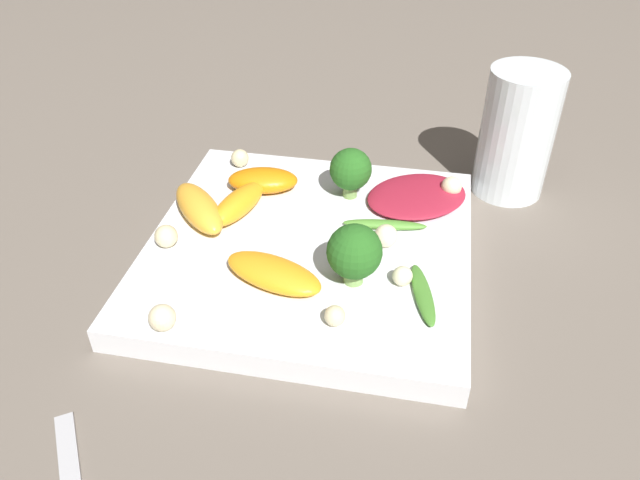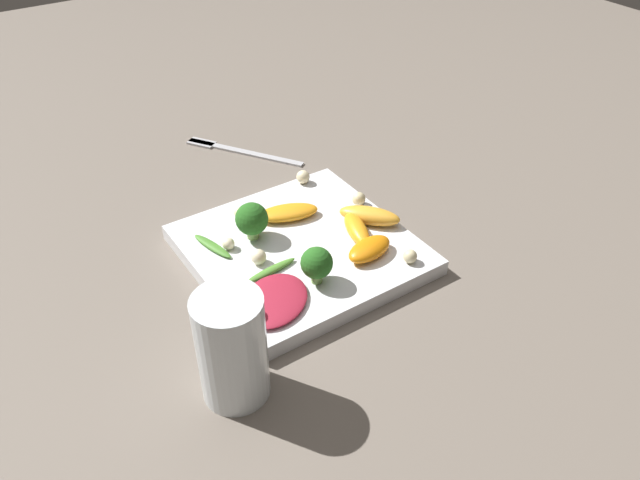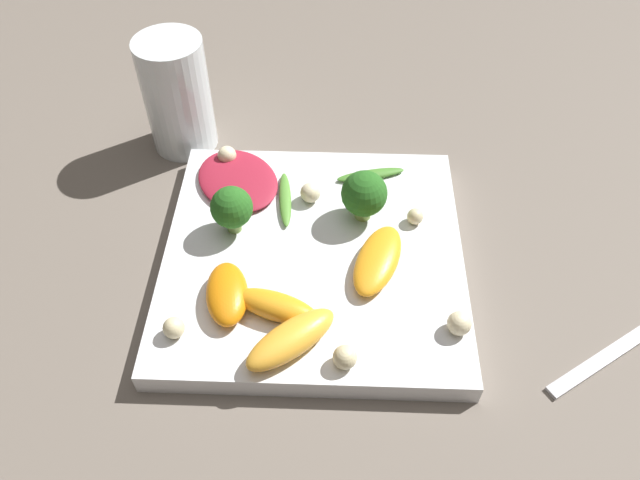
{
  "view_description": "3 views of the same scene",
  "coord_description": "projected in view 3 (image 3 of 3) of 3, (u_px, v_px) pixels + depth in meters",
  "views": [
    {
      "loc": [
        -0.39,
        -0.08,
        0.32
      ],
      "look_at": [
        -0.0,
        -0.01,
        0.03
      ],
      "focal_mm": 35.0,
      "sensor_mm": 36.0,
      "label": 1
    },
    {
      "loc": [
        0.51,
        -0.31,
        0.48
      ],
      "look_at": [
        0.02,
        0.02,
        0.03
      ],
      "focal_mm": 35.0,
      "sensor_mm": 36.0,
      "label": 2
    },
    {
      "loc": [
        -0.02,
        0.34,
        0.42
      ],
      "look_at": [
        -0.01,
        -0.0,
        0.03
      ],
      "focal_mm": 35.0,
      "sensor_mm": 36.0,
      "label": 3
    }
  ],
  "objects": [
    {
      "name": "orange_segment_0",
      "position": [
        378.0,
        260.0,
        0.51
      ],
      "size": [
        0.06,
        0.08,
        0.02
      ],
      "color": "orange",
      "rests_on": "plate"
    },
    {
      "name": "macadamia_nut_2",
      "position": [
        459.0,
        323.0,
        0.47
      ],
      "size": [
        0.02,
        0.02,
        0.02
      ],
      "color": "beige",
      "rests_on": "plate"
    },
    {
      "name": "macadamia_nut_1",
      "position": [
        174.0,
        328.0,
        0.47
      ],
      "size": [
        0.02,
        0.02,
        0.02
      ],
      "color": "beige",
      "rests_on": "plate"
    },
    {
      "name": "broccoli_floret_1",
      "position": [
        232.0,
        208.0,
        0.53
      ],
      "size": [
        0.04,
        0.04,
        0.05
      ],
      "color": "#7A9E51",
      "rests_on": "plate"
    },
    {
      "name": "drinking_glass",
      "position": [
        177.0,
        95.0,
        0.61
      ],
      "size": [
        0.07,
        0.07,
        0.12
      ],
      "color": "white",
      "rests_on": "ground_plane"
    },
    {
      "name": "macadamia_nut_5",
      "position": [
        345.0,
        357.0,
        0.45
      ],
      "size": [
        0.02,
        0.02,
        0.02
      ],
      "color": "beige",
      "rests_on": "plate"
    },
    {
      "name": "orange_segment_2",
      "position": [
        291.0,
        339.0,
        0.46
      ],
      "size": [
        0.08,
        0.07,
        0.02
      ],
      "color": "#FCAD33",
      "rests_on": "plate"
    },
    {
      "name": "radicchio_leaf_0",
      "position": [
        238.0,
        180.0,
        0.58
      ],
      "size": [
        0.11,
        0.11,
        0.01
      ],
      "color": "maroon",
      "rests_on": "plate"
    },
    {
      "name": "orange_segment_3",
      "position": [
        227.0,
        294.0,
        0.49
      ],
      "size": [
        0.04,
        0.07,
        0.02
      ],
      "color": "orange",
      "rests_on": "plate"
    },
    {
      "name": "orange_segment_1",
      "position": [
        276.0,
        306.0,
        0.48
      ],
      "size": [
        0.07,
        0.04,
        0.02
      ],
      "color": "orange",
      "rests_on": "plate"
    },
    {
      "name": "macadamia_nut_0",
      "position": [
        227.0,
        155.0,
        0.6
      ],
      "size": [
        0.02,
        0.02,
        0.02
      ],
      "color": "beige",
      "rests_on": "plate"
    },
    {
      "name": "broccoli_floret_0",
      "position": [
        364.0,
        194.0,
        0.54
      ],
      "size": [
        0.04,
        0.04,
        0.05
      ],
      "color": "#84AD5B",
      "rests_on": "plate"
    },
    {
      "name": "macadamia_nut_4",
      "position": [
        358.0,
        182.0,
        0.57
      ],
      "size": [
        0.01,
        0.01,
        0.01
      ],
      "color": "beige",
      "rests_on": "plate"
    },
    {
      "name": "ground_plane",
      "position": [
        314.0,
        265.0,
        0.54
      ],
      "size": [
        2.4,
        2.4,
        0.0
      ],
      "primitive_type": "plane",
      "color": "#6B6056"
    },
    {
      "name": "macadamia_nut_6",
      "position": [
        415.0,
        216.0,
        0.54
      ],
      "size": [
        0.01,
        0.01,
        0.01
      ],
      "color": "beige",
      "rests_on": "plate"
    },
    {
      "name": "arugula_sprig_1",
      "position": [
        285.0,
        199.0,
        0.56
      ],
      "size": [
        0.02,
        0.07,
        0.01
      ],
      "color": "#518E33",
      "rests_on": "plate"
    },
    {
      "name": "plate",
      "position": [
        314.0,
        258.0,
        0.54
      ],
      "size": [
        0.25,
        0.25,
        0.02
      ],
      "color": "white",
      "rests_on": "ground_plane"
    },
    {
      "name": "arugula_sprig_0",
      "position": [
        371.0,
        175.0,
        0.59
      ],
      "size": [
        0.07,
        0.03,
        0.01
      ],
      "color": "#47842D",
      "rests_on": "plate"
    },
    {
      "name": "macadamia_nut_3",
      "position": [
        310.0,
        193.0,
        0.56
      ],
      "size": [
        0.02,
        0.02,
        0.02
      ],
      "color": "beige",
      "rests_on": "plate"
    }
  ]
}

